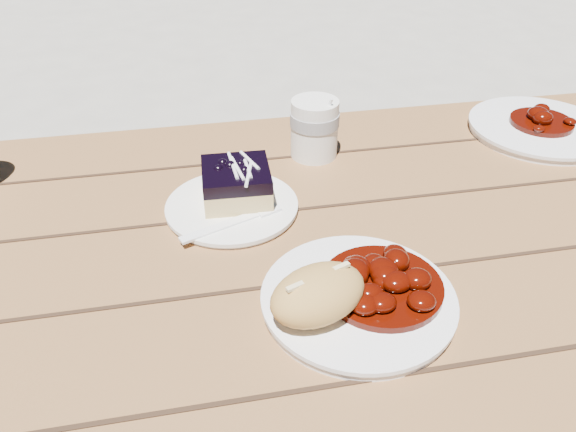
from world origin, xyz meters
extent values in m
cube|color=brown|center=(0.00, 0.00, 0.72)|extent=(2.00, 0.80, 0.05)
cube|color=brown|center=(0.00, 0.65, 0.44)|extent=(1.80, 0.25, 0.04)
cube|color=brown|center=(0.80, 0.65, 0.21)|extent=(0.06, 0.06, 0.42)
cylinder|color=white|center=(0.14, -0.13, 0.76)|extent=(0.23, 0.23, 0.02)
ellipsoid|color=tan|center=(0.09, -0.15, 0.80)|extent=(0.14, 0.11, 0.06)
cylinder|color=white|center=(0.02, 0.10, 0.76)|extent=(0.19, 0.19, 0.01)
cube|color=tan|center=(0.03, 0.11, 0.78)|extent=(0.10, 0.10, 0.03)
cube|color=black|center=(0.03, 0.11, 0.80)|extent=(0.10, 0.10, 0.02)
cylinder|color=white|center=(0.18, 0.24, 0.80)|extent=(0.08, 0.08, 0.10)
cylinder|color=white|center=(0.61, 0.24, 0.76)|extent=(0.25, 0.25, 0.02)
camera|label=1|loc=(-0.03, -0.60, 1.22)|focal=35.00mm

